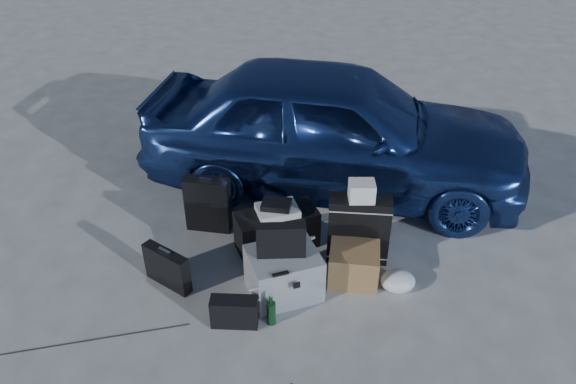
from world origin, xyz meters
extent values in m
plane|color=#BCBBB7|center=(0.00, 0.00, 0.00)|extent=(60.00, 60.00, 0.00)
imported|color=#294895|center=(0.47, 2.10, 0.71)|extent=(4.34, 2.10, 1.43)
cube|color=#95989A|center=(0.09, 0.24, 0.22)|extent=(0.75, 0.69, 0.43)
cube|color=black|center=(0.07, 0.23, 0.59)|extent=(0.43, 0.16, 0.31)
cube|color=black|center=(-0.96, 0.24, 0.19)|extent=(0.47, 0.34, 0.38)
cube|color=black|center=(-0.77, 1.11, 0.29)|extent=(0.46, 0.20, 0.59)
cube|color=black|center=(0.74, 0.77, 0.34)|extent=(0.57, 0.21, 0.69)
cube|color=silver|center=(0.74, 0.76, 0.78)|extent=(0.25, 0.21, 0.18)
cube|color=black|center=(-0.04, 0.88, 0.20)|extent=(0.86, 0.65, 0.39)
cube|color=silver|center=(-0.03, 0.89, 0.43)|extent=(0.47, 0.41, 0.07)
cube|color=black|center=(-0.04, 0.89, 0.49)|extent=(0.29, 0.22, 0.06)
cube|color=olive|center=(0.71, 0.48, 0.17)|extent=(0.46, 0.41, 0.33)
ellipsoid|color=white|center=(1.11, 0.38, 0.09)|extent=(0.36, 0.32, 0.17)
cube|color=black|center=(-0.28, -0.18, 0.14)|extent=(0.40, 0.16, 0.27)
cylinder|color=black|center=(0.03, -0.14, 0.15)|extent=(0.10, 0.10, 0.31)
camera|label=1|loc=(0.48, -3.44, 3.55)|focal=35.00mm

